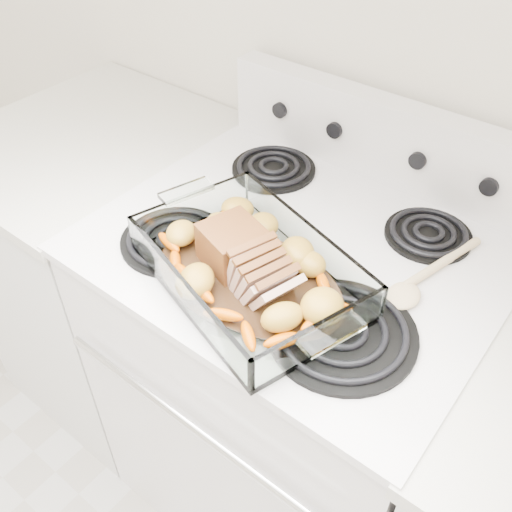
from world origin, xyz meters
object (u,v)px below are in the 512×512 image
Objects in this scene: electric_range at (292,378)px; pork_roast at (240,258)px; baking_dish at (249,274)px; counter_left at (114,270)px.

electric_range is 5.43× the size of pork_roast.
baking_dish is 0.03m from pork_roast.
counter_left is 0.85m from baking_dish.
pork_roast is (-0.02, -0.17, 0.51)m from electric_range.
electric_range is 0.67m from counter_left.
electric_range is 0.51m from baking_dish.
electric_range is 0.54m from pork_roast.
counter_left is 4.53× the size of pork_roast.
pork_roast is (0.64, -0.16, 0.52)m from counter_left.
pork_roast reaches higher than counter_left.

